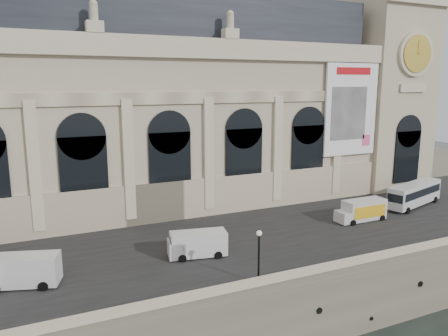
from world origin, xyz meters
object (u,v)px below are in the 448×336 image
object	(u,v)px
van_c	(195,244)
box_truck	(362,210)
lamp_right	(259,257)
van_b	(18,271)
bus_right	(415,194)

from	to	relation	value
van_c	box_truck	distance (m)	22.81
van_c	lamp_right	size ratio (longest dim) A/B	1.27
van_b	lamp_right	distance (m)	20.10
bus_right	van_c	bearing A→B (deg)	-173.37
van_b	box_truck	bearing A→B (deg)	2.51
van_c	box_truck	bearing A→B (deg)	4.92
bus_right	box_truck	bearing A→B (deg)	-169.92
van_b	lamp_right	xyz separation A→B (m)	(18.46, -7.90, 0.96)
bus_right	van_b	distance (m)	49.61
bus_right	van_c	xyz separation A→B (m)	(-33.84, -3.93, -0.53)
van_c	box_truck	size ratio (longest dim) A/B	0.90
lamp_right	van_b	bearing A→B (deg)	156.84
van_c	bus_right	bearing A→B (deg)	6.63
lamp_right	box_truck	bearing A→B (deg)	25.70
van_b	van_c	size ratio (longest dim) A/B	1.08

